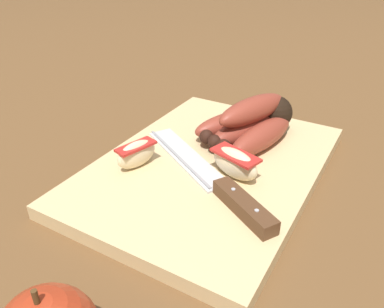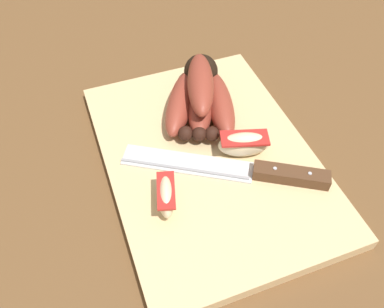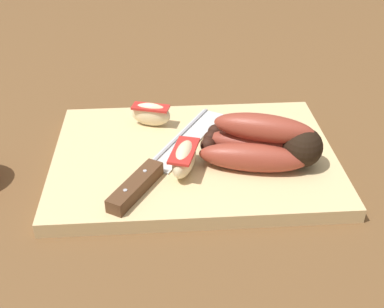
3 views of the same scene
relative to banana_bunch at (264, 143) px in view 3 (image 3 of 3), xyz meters
name	(u,v)px [view 3 (image 3 of 3)]	position (x,y,z in m)	size (l,w,h in m)	color
ground_plane	(182,159)	(-0.11, 0.04, -0.05)	(6.00, 6.00, 0.00)	brown
cutting_board	(194,158)	(-0.09, 0.02, -0.04)	(0.39, 0.28, 0.02)	#DBBC84
banana_bunch	(264,143)	(0.00, 0.00, 0.00)	(0.17, 0.14, 0.07)	black
chefs_knife	(155,168)	(-0.15, -0.02, -0.02)	(0.17, 0.25, 0.02)	silver
apple_wedge_near	(151,114)	(-0.15, 0.10, -0.01)	(0.06, 0.04, 0.04)	beige
apple_wedge_middle	(182,158)	(-0.11, -0.02, -0.01)	(0.05, 0.08, 0.04)	beige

